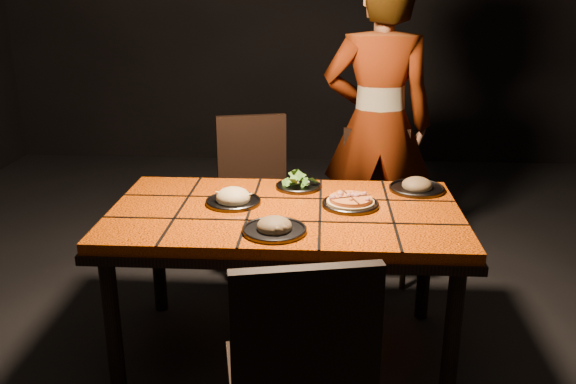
# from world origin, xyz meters

# --- Properties ---
(room_shell) EXTENTS (6.04, 7.04, 3.08)m
(room_shell) POSITION_xyz_m (0.00, 0.00, 1.50)
(room_shell) COLOR black
(room_shell) RESTS_ON ground
(dining_table) EXTENTS (1.62, 0.92, 0.75)m
(dining_table) POSITION_xyz_m (0.00, 0.00, 0.67)
(dining_table) COLOR #D95106
(dining_table) RESTS_ON ground
(chair_near) EXTENTS (0.52, 0.52, 0.98)m
(chair_near) POSITION_xyz_m (0.11, -0.97, 0.56)
(chair_near) COLOR black
(chair_near) RESTS_ON ground
(chair_far_left) EXTENTS (0.53, 0.53, 0.96)m
(chair_far_left) POSITION_xyz_m (-0.25, 0.97, 0.55)
(chair_far_left) COLOR black
(chair_far_left) RESTS_ON ground
(chair_far_right) EXTENTS (0.41, 0.41, 0.90)m
(chair_far_right) POSITION_xyz_m (0.49, 0.94, 0.51)
(chair_far_right) COLOR black
(chair_far_right) RESTS_ON ground
(diner) EXTENTS (0.67, 0.45, 1.83)m
(diner) POSITION_xyz_m (0.50, 1.05, 0.92)
(diner) COLOR brown
(diner) RESTS_ON ground
(plate_pizza) EXTENTS (0.28, 0.28, 0.04)m
(plate_pizza) POSITION_xyz_m (0.30, 0.06, 0.77)
(plate_pizza) COLOR #37383D
(plate_pizza) RESTS_ON dining_table
(plate_pasta) EXTENTS (0.26, 0.26, 0.09)m
(plate_pasta) POSITION_xyz_m (-0.25, 0.06, 0.77)
(plate_pasta) COLOR #37383D
(plate_pasta) RESTS_ON dining_table
(plate_salad) EXTENTS (0.23, 0.23, 0.07)m
(plate_salad) POSITION_xyz_m (0.05, 0.31, 0.78)
(plate_salad) COLOR #37383D
(plate_salad) RESTS_ON dining_table
(plate_mushroom_a) EXTENTS (0.27, 0.27, 0.09)m
(plate_mushroom_a) POSITION_xyz_m (-0.03, -0.28, 0.77)
(plate_mushroom_a) COLOR #37383D
(plate_mushroom_a) RESTS_ON dining_table
(plate_mushroom_b) EXTENTS (0.28, 0.28, 0.09)m
(plate_mushroom_b) POSITION_xyz_m (0.64, 0.31, 0.77)
(plate_mushroom_b) COLOR #37383D
(plate_mushroom_b) RESTS_ON dining_table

